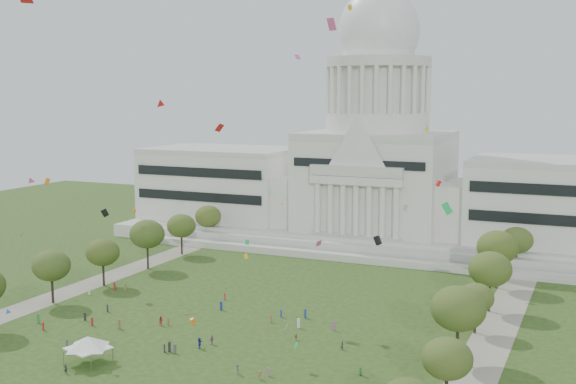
# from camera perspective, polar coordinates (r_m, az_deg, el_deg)

# --- Properties ---
(ground) EXTENTS (400.00, 400.00, 0.00)m
(ground) POSITION_cam_1_polar(r_m,az_deg,el_deg) (131.44, -8.16, -12.89)
(ground) COLOR #2A4616
(ground) RESTS_ON ground
(capitol) EXTENTS (160.00, 64.50, 91.30)m
(capitol) POSITION_cam_1_polar(r_m,az_deg,el_deg) (228.56, 6.97, 1.70)
(capitol) COLOR beige
(capitol) RESTS_ON ground
(path_left) EXTENTS (8.00, 160.00, 0.04)m
(path_left) POSITION_cam_1_polar(r_m,az_deg,el_deg) (181.77, -16.09, -7.27)
(path_left) COLOR gray
(path_left) RESTS_ON ground
(path_right) EXTENTS (8.00, 160.00, 0.04)m
(path_right) POSITION_cam_1_polar(r_m,az_deg,el_deg) (142.81, 15.68, -11.40)
(path_right) COLOR gray
(path_right) RESTS_ON ground
(row_tree_r_1) EXTENTS (7.58, 7.58, 10.78)m
(row_tree_r_1) POSITION_cam_1_polar(r_m,az_deg,el_deg) (110.98, 12.47, -12.74)
(row_tree_r_1) COLOR black
(row_tree_r_1) RESTS_ON ground
(row_tree_l_2) EXTENTS (8.42, 8.42, 11.97)m
(row_tree_l_2) POSITION_cam_1_polar(r_m,az_deg,el_deg) (168.59, -18.19, -5.55)
(row_tree_l_2) COLOR black
(row_tree_l_2) RESTS_ON ground
(row_tree_r_2) EXTENTS (9.55, 9.55, 13.58)m
(row_tree_r_2) POSITION_cam_1_polar(r_m,az_deg,el_deg) (128.61, 13.31, -8.95)
(row_tree_r_2) COLOR black
(row_tree_r_2) RESTS_ON ground
(row_tree_l_3) EXTENTS (8.12, 8.12, 11.55)m
(row_tree_l_3) POSITION_cam_1_polar(r_m,az_deg,el_deg) (180.39, -14.43, -4.65)
(row_tree_l_3) COLOR black
(row_tree_l_3) RESTS_ON ground
(row_tree_r_3) EXTENTS (7.01, 7.01, 9.98)m
(row_tree_r_3) POSITION_cam_1_polar(r_m,az_deg,el_deg) (145.45, 14.62, -8.09)
(row_tree_r_3) COLOR black
(row_tree_r_3) RESTS_ON ground
(row_tree_l_4) EXTENTS (9.29, 9.29, 13.21)m
(row_tree_l_4) POSITION_cam_1_polar(r_m,az_deg,el_deg) (194.67, -11.07, -3.29)
(row_tree_l_4) COLOR black
(row_tree_l_4) RESTS_ON ground
(row_tree_r_4) EXTENTS (9.19, 9.19, 13.06)m
(row_tree_r_4) POSITION_cam_1_polar(r_m,az_deg,el_deg) (159.76, 15.69, -5.89)
(row_tree_r_4) COLOR black
(row_tree_r_4) RESTS_ON ground
(row_tree_l_5) EXTENTS (8.33, 8.33, 11.85)m
(row_tree_l_5) POSITION_cam_1_polar(r_m,az_deg,el_deg) (210.66, -8.43, -2.66)
(row_tree_l_5) COLOR black
(row_tree_l_5) RESTS_ON ground
(row_tree_r_5) EXTENTS (9.82, 9.82, 13.96)m
(row_tree_r_5) POSITION_cam_1_polar(r_m,az_deg,el_deg) (179.29, 16.23, -4.23)
(row_tree_r_5) COLOR black
(row_tree_r_5) RESTS_ON ground
(row_tree_l_6) EXTENTS (8.19, 8.19, 11.64)m
(row_tree_l_6) POSITION_cam_1_polar(r_m,az_deg,el_deg) (226.79, -6.34, -1.92)
(row_tree_l_6) COLOR black
(row_tree_l_6) RESTS_ON ground
(row_tree_r_6) EXTENTS (8.42, 8.42, 11.97)m
(row_tree_r_6) POSITION_cam_1_polar(r_m,az_deg,el_deg) (196.76, 17.63, -3.65)
(row_tree_r_6) COLOR black
(row_tree_r_6) RESTS_ON ground
(event_tent) EXTENTS (11.04, 11.04, 4.88)m
(event_tent) POSITION_cam_1_polar(r_m,az_deg,el_deg) (131.45, -15.54, -11.35)
(event_tent) COLOR #4C4C4C
(event_tent) RESTS_ON ground
(person_0) EXTENTS (0.80, 0.90, 1.54)m
(person_0) POSITION_cam_1_polar(r_m,az_deg,el_deg) (123.29, 5.74, -13.89)
(person_0) COLOR #33723F
(person_0) RESTS_ON ground
(person_2) EXTENTS (0.83, 0.90, 1.58)m
(person_2) POSITION_cam_1_polar(r_m,az_deg,el_deg) (134.38, 4.33, -12.01)
(person_2) COLOR #4C4C51
(person_2) RESTS_ON ground
(person_3) EXTENTS (1.12, 1.24, 1.73)m
(person_3) POSITION_cam_1_polar(r_m,az_deg,el_deg) (123.40, -4.03, -13.81)
(person_3) COLOR #4C4C51
(person_3) RESTS_ON ground
(person_4) EXTENTS (0.63, 1.09, 1.82)m
(person_4) POSITION_cam_1_polar(r_m,az_deg,el_deg) (137.32, -6.03, -11.53)
(person_4) COLOR #994C8C
(person_4) RESTS_ON ground
(person_5) EXTENTS (1.33, 2.03, 2.04)m
(person_5) POSITION_cam_1_polar(r_m,az_deg,el_deg) (135.54, -7.00, -11.77)
(person_5) COLOR navy
(person_5) RESTS_ON ground
(person_7) EXTENTS (0.68, 0.59, 1.56)m
(person_7) POSITION_cam_1_polar(r_m,az_deg,el_deg) (129.06, -17.16, -13.20)
(person_7) COLOR #26262B
(person_7) RESTS_ON ground
(person_8) EXTENTS (1.00, 0.69, 1.92)m
(person_8) POSITION_cam_1_polar(r_m,az_deg,el_deg) (149.38, -10.03, -9.99)
(person_8) COLOR #B21E1E
(person_8) RESTS_ON ground
(person_9) EXTENTS (0.71, 1.08, 1.55)m
(person_9) POSITION_cam_1_polar(r_m,az_deg,el_deg) (121.19, -2.24, -14.25)
(person_9) COLOR olive
(person_9) RESTS_ON ground
(person_10) EXTENTS (0.52, 0.84, 1.36)m
(person_10) POSITION_cam_1_polar(r_m,az_deg,el_deg) (138.84, 0.64, -11.37)
(person_10) COLOR olive
(person_10) RESTS_ON ground
(distant_crowd) EXTENTS (61.13, 39.33, 1.95)m
(distant_crowd) POSITION_cam_1_polar(r_m,az_deg,el_deg) (151.57, -9.22, -9.74)
(distant_crowd) COLOR #33723F
(distant_crowd) RESTS_ON ground
(kite_swarm) EXTENTS (91.86, 104.80, 64.17)m
(kite_swarm) POSITION_cam_1_polar(r_m,az_deg,el_deg) (130.88, -8.38, -0.06)
(kite_swarm) COLOR yellow
(kite_swarm) RESTS_ON ground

